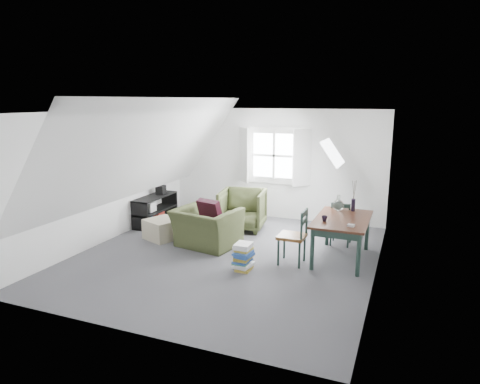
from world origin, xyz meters
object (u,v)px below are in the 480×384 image
at_px(dining_table, 342,224).
at_px(media_shelf, 154,211).
at_px(armchair_far, 242,229).
at_px(dining_chair_far, 341,222).
at_px(dining_chair_near, 294,236).
at_px(armchair_near, 207,246).
at_px(magazine_stack, 243,257).
at_px(ottoman, 163,229).

height_order(dining_table, media_shelf, dining_table).
xyz_separation_m(armchair_far, dining_table, (2.22, -1.01, 0.63)).
distance_m(dining_chair_far, dining_chair_near, 1.38).
bearing_deg(armchair_near, armchair_far, -89.28).
height_order(armchair_far, magazine_stack, magazine_stack).
bearing_deg(armchair_far, ottoman, -144.73).
xyz_separation_m(dining_chair_far, dining_chair_near, (-0.57, -1.25, 0.05)).
relative_size(dining_table, dining_chair_near, 1.56).
distance_m(ottoman, magazine_stack, 2.23).
height_order(armchair_near, dining_chair_near, dining_chair_near).
relative_size(ottoman, magazine_stack, 1.36).
bearing_deg(ottoman, dining_chair_near, -6.66).
xyz_separation_m(media_shelf, magazine_stack, (2.77, -1.70, -0.07)).
xyz_separation_m(dining_chair_near, media_shelf, (-3.46, 1.14, -0.20)).
height_order(ottoman, dining_table, dining_table).
xyz_separation_m(armchair_near, dining_table, (2.43, 0.26, 0.63)).
distance_m(armchair_far, dining_table, 2.52).
xyz_separation_m(ottoman, dining_chair_far, (3.31, 0.93, 0.24)).
distance_m(armchair_near, magazine_stack, 1.34).
height_order(armchair_far, dining_table, dining_table).
bearing_deg(ottoman, dining_table, 3.00).
relative_size(dining_table, media_shelf, 1.19).
relative_size(dining_chair_near, magazine_stack, 2.16).
bearing_deg(media_shelf, dining_chair_far, 1.08).
xyz_separation_m(ottoman, dining_table, (3.44, 0.18, 0.44)).
relative_size(ottoman, dining_table, 0.40).
relative_size(armchair_near, armchair_far, 1.19).
height_order(armchair_near, dining_chair_far, dining_chair_far).
xyz_separation_m(armchair_near, ottoman, (-1.00, 0.08, 0.20)).
xyz_separation_m(armchair_far, magazine_stack, (0.84, -2.07, 0.22)).
height_order(armchair_far, media_shelf, media_shelf).
bearing_deg(magazine_stack, dining_chair_far, 55.28).
bearing_deg(armchair_near, media_shelf, -17.11).
relative_size(armchair_near, dining_table, 0.76).
relative_size(armchair_far, ottoman, 1.59).
xyz_separation_m(armchair_near, dining_chair_far, (2.31, 1.01, 0.44)).
relative_size(armchair_near, ottoman, 1.88).
bearing_deg(dining_table, armchair_near, -171.72).
bearing_deg(media_shelf, dining_table, -9.30).
height_order(armchair_near, dining_table, dining_table).
bearing_deg(magazine_stack, ottoman, 156.78).
bearing_deg(armchair_far, dining_chair_near, -53.91).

